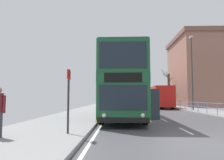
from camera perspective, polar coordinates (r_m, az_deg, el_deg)
ground at (r=7.93m, az=19.16°, el=-14.93°), size 15.80×140.00×0.20m
double_decker_bus_main at (r=15.53m, az=2.90°, el=-1.56°), size 3.27×10.77×4.44m
background_bus_far_lane at (r=32.91m, az=12.03°, el=-4.27°), size 2.73×10.86×3.01m
pedestrian_railing_far_kerb at (r=23.12m, az=20.73°, el=-6.09°), size 0.05×30.15×0.96m
bus_stop_sign_near at (r=8.51m, az=-11.30°, el=-3.45°), size 0.08×0.44×2.44m
street_lamp_far_side at (r=26.02m, az=20.15°, el=3.17°), size 0.28×0.60×8.29m
bare_tree_far_00 at (r=39.96m, az=14.61°, el=-2.25°), size 1.89×2.33×6.26m
background_building_00 at (r=54.33m, az=23.66°, el=0.43°), size 13.73×11.56×11.83m
background_building_01 at (r=41.38m, az=25.73°, el=2.01°), size 14.53×12.81×11.86m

